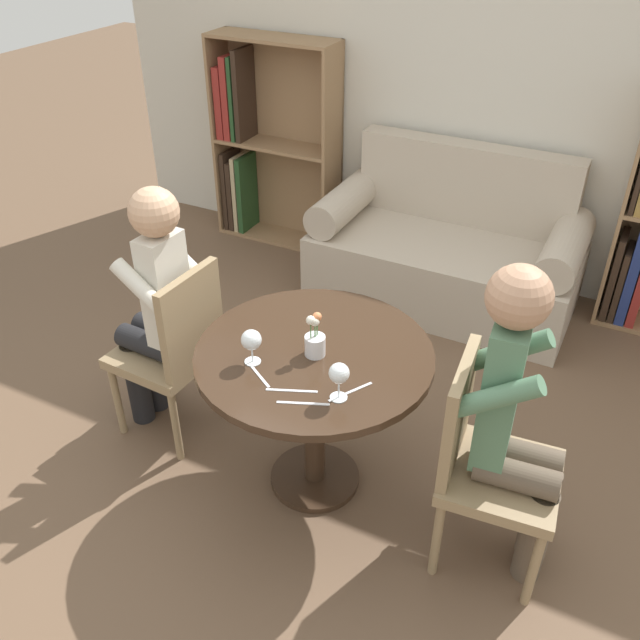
# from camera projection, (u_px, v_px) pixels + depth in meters

# --- Properties ---
(ground_plane) EXTENTS (16.00, 16.00, 0.00)m
(ground_plane) POSITION_uv_depth(u_px,v_px,m) (315.00, 479.00, 3.07)
(ground_plane) COLOR brown
(back_wall) EXTENTS (5.20, 0.05, 2.70)m
(back_wall) POSITION_uv_depth(u_px,v_px,m) (489.00, 64.00, 3.94)
(back_wall) COLOR beige
(back_wall) RESTS_ON ground_plane
(round_table) EXTENTS (0.95, 0.95, 0.72)m
(round_table) POSITION_uv_depth(u_px,v_px,m) (314.00, 379.00, 2.74)
(round_table) COLOR #382619
(round_table) RESTS_ON ground_plane
(couch) EXTENTS (1.59, 0.80, 0.92)m
(couch) POSITION_uv_depth(u_px,v_px,m) (447.00, 253.00, 4.20)
(couch) COLOR #B7A893
(couch) RESTS_ON ground_plane
(bookshelf_left) EXTENTS (0.89, 0.28, 1.41)m
(bookshelf_left) POSITION_uv_depth(u_px,v_px,m) (263.00, 143.00, 4.76)
(bookshelf_left) COLOR #93704C
(bookshelf_left) RESTS_ON ground_plane
(chair_left) EXTENTS (0.44, 0.44, 0.90)m
(chair_left) POSITION_uv_depth(u_px,v_px,m) (176.00, 346.00, 3.08)
(chair_left) COLOR #937A56
(chair_left) RESTS_ON ground_plane
(chair_right) EXTENTS (0.46, 0.46, 0.90)m
(chair_right) POSITION_uv_depth(u_px,v_px,m) (484.00, 458.00, 2.50)
(chair_right) COLOR #937A56
(chair_right) RESTS_ON ground_plane
(person_left) EXTENTS (0.43, 0.35, 1.26)m
(person_left) POSITION_uv_depth(u_px,v_px,m) (156.00, 307.00, 3.01)
(person_left) COLOR black
(person_left) RESTS_ON ground_plane
(person_right) EXTENTS (0.44, 0.37, 1.30)m
(person_right) POSITION_uv_depth(u_px,v_px,m) (517.00, 421.00, 2.36)
(person_right) COLOR brown
(person_right) RESTS_ON ground_plane
(wine_glass_left) EXTENTS (0.08, 0.08, 0.14)m
(wine_glass_left) POSITION_uv_depth(u_px,v_px,m) (251.00, 341.00, 2.55)
(wine_glass_left) COLOR white
(wine_glass_left) RESTS_ON round_table
(wine_glass_right) EXTENTS (0.08, 0.08, 0.15)m
(wine_glass_right) POSITION_uv_depth(u_px,v_px,m) (339.00, 374.00, 2.37)
(wine_glass_right) COLOR white
(wine_glass_right) RESTS_ON round_table
(flower_vase) EXTENTS (0.08, 0.08, 0.19)m
(flower_vase) POSITION_uv_depth(u_px,v_px,m) (315.00, 339.00, 2.61)
(flower_vase) COLOR silver
(flower_vase) RESTS_ON round_table
(knife_left_setting) EXTENTS (0.18, 0.08, 0.00)m
(knife_left_setting) POSITION_uv_depth(u_px,v_px,m) (303.00, 403.00, 2.41)
(knife_left_setting) COLOR silver
(knife_left_setting) RESTS_ON round_table
(fork_left_setting) EXTENTS (0.18, 0.08, 0.00)m
(fork_left_setting) POSITION_uv_depth(u_px,v_px,m) (292.00, 391.00, 2.46)
(fork_left_setting) COLOR silver
(fork_left_setting) RESTS_ON round_table
(knife_right_setting) EXTENTS (0.10, 0.17, 0.00)m
(knife_right_setting) POSITION_uv_depth(u_px,v_px,m) (350.00, 392.00, 2.46)
(knife_right_setting) COLOR silver
(knife_right_setting) RESTS_ON round_table
(fork_right_setting) EXTENTS (0.17, 0.11, 0.00)m
(fork_right_setting) POSITION_uv_depth(u_px,v_px,m) (258.00, 373.00, 2.55)
(fork_right_setting) COLOR silver
(fork_right_setting) RESTS_ON round_table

